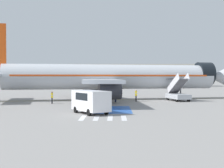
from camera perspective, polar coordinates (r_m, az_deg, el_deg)
name	(u,v)px	position (r m, az deg, el deg)	size (l,w,h in m)	color
ground_plane	(101,99)	(50.16, -2.02, -2.83)	(600.00, 600.00, 0.00)	gray
apron_leadline_yellow	(112,100)	(49.53, 0.01, -2.88)	(0.20, 77.36, 0.01)	gold
apron_stand_patch_blue	(111,109)	(34.46, -0.18, -4.68)	(4.39, 8.12, 0.01)	#2856A8
apron_walkway_bar_0	(83,118)	(27.50, -5.39, -6.18)	(0.44, 3.60, 0.01)	silver
apron_walkway_bar_1	(96,118)	(27.40, -2.87, -6.21)	(0.44, 3.60, 0.01)	silver
apron_walkway_bar_2	(110,118)	(27.36, -0.35, -6.22)	(0.44, 3.60, 0.01)	silver
apron_walkway_bar_3	(124,118)	(27.37, 2.18, -6.21)	(0.44, 3.60, 0.01)	silver
airliner	(108,77)	(49.27, -0.74, 1.30)	(43.30, 31.86, 11.48)	#B7BCC4
boarding_stairs_forward	(178,94)	(48.00, 11.93, -1.83)	(3.18, 5.52, 4.19)	#ADB2BA
fuel_tanker	(89,86)	(70.71, -4.18, -0.31)	(3.58, 9.60, 3.31)	#38383D
service_van_0	(91,100)	(30.40, -3.93, -2.94)	(4.13, 4.94, 2.25)	silver
ground_crew_0	(136,95)	(45.88, 4.42, -1.96)	(0.33, 0.47, 1.74)	black
ground_crew_1	(52,97)	(42.76, -10.91, -2.29)	(0.27, 0.45, 1.64)	black
ground_crew_2	(115,94)	(44.77, 0.64, -1.92)	(0.48, 0.45, 1.87)	#191E38
terminal_building	(93,75)	(125.58, -3.53, 1.59)	(89.15, 12.10, 8.72)	#B2AD9E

